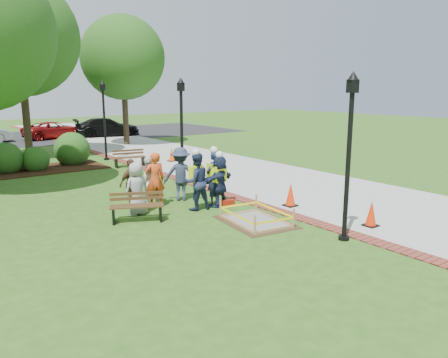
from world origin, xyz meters
TOP-DOWN VIEW (x-y plane):
  - ground at (0.00, 0.00)m, footprint 100.00×100.00m
  - sidewalk at (5.00, 10.00)m, footprint 6.00×60.00m
  - brick_edging at (1.75, 10.00)m, footprint 0.50×60.00m
  - mulch_bed at (-3.00, 12.00)m, footprint 7.00×3.00m
  - parking_lot at (0.00, 27.00)m, footprint 36.00×12.00m
  - wet_concrete_pad at (0.40, -0.49)m, footprint 1.98×2.50m
  - bench_near at (-2.35, 1.65)m, footprint 1.62×1.11m
  - bench_far at (1.37, 10.27)m, footprint 1.63×0.81m
  - cone_front at (2.75, -2.75)m, footprint 0.38×0.38m
  - cone_back at (2.46, 0.15)m, footprint 0.41×0.41m
  - cone_far at (3.86, 10.42)m, footprint 0.39×0.39m
  - toolbox at (0.85, 1.45)m, footprint 0.48×0.37m
  - lamp_near at (1.25, -3.00)m, footprint 0.28×0.28m
  - lamp_mid at (1.25, 5.00)m, footprint 0.28×0.28m
  - lamp_far at (1.25, 13.00)m, footprint 0.28×0.28m
  - tree_back at (-1.91, 16.43)m, footprint 6.35×6.35m
  - tree_right at (4.92, 18.49)m, footprint 5.59×5.59m
  - shrub_b at (-3.89, 12.17)m, footprint 1.53×1.53m
  - shrub_c at (-2.64, 11.95)m, footprint 1.26×1.26m
  - shrub_d at (-0.68, 12.68)m, footprint 1.79×1.79m
  - shrub_e at (-3.40, 13.15)m, footprint 1.13×1.13m
  - casual_person_a at (-2.03, 2.29)m, footprint 0.56×0.39m
  - casual_person_b at (-1.13, 2.80)m, footprint 0.64×0.48m
  - casual_person_c at (-1.23, 3.11)m, footprint 0.58×0.44m
  - casual_person_d at (-1.78, 3.16)m, footprint 0.57×0.42m
  - casual_person_e at (-0.02, 3.02)m, footprint 0.71×0.64m
  - hivis_worker_a at (0.60, 1.59)m, footprint 0.62×0.49m
  - hivis_worker_b at (0.53, 1.81)m, footprint 0.67×0.53m
  - hivis_worker_c at (-0.25, 1.69)m, footprint 0.63×0.45m
  - parked_car_c at (2.03, 25.33)m, footprint 2.40×4.56m
  - parked_car_d at (5.92, 24.44)m, footprint 3.26×5.33m

SIDE VIEW (x-z plane):
  - ground at x=0.00m, z-range 0.00..0.00m
  - shrub_b at x=-3.89m, z-range -0.77..0.77m
  - shrub_c at x=-2.64m, z-range -0.63..0.63m
  - shrub_d at x=-0.68m, z-range -0.90..0.90m
  - shrub_e at x=-3.40m, z-range -0.57..0.57m
  - parked_car_c at x=2.03m, z-range -0.71..0.71m
  - parked_car_d at x=5.92m, z-range -0.81..0.81m
  - parking_lot at x=0.00m, z-range 0.00..0.01m
  - sidewalk at x=5.00m, z-range 0.00..0.02m
  - brick_edging at x=1.75m, z-range 0.00..0.03m
  - mulch_bed at x=-3.00m, z-range -0.01..0.04m
  - toolbox at x=0.85m, z-range 0.00..0.21m
  - wet_concrete_pad at x=0.40m, z-range -0.04..0.51m
  - bench_near at x=-2.35m, z-range -0.15..0.69m
  - bench_far at x=1.37m, z-range -0.15..0.69m
  - cone_front at x=2.75m, z-range -0.01..0.74m
  - cone_far at x=3.86m, z-range -0.01..0.76m
  - cone_back at x=2.46m, z-range -0.01..0.79m
  - casual_person_d at x=-1.78m, z-range 0.00..1.61m
  - casual_person_c at x=-1.23m, z-range 0.00..1.62m
  - casual_person_a at x=-2.03m, z-range 0.00..1.65m
  - casual_person_b at x=-1.13m, z-range 0.00..1.81m
  - hivis_worker_a at x=0.60m, z-range -0.01..1.84m
  - casual_person_e at x=-0.02m, z-range 0.00..1.85m
  - hivis_worker_b at x=0.53m, z-range -0.01..1.98m
  - hivis_worker_c at x=-0.25m, z-range -0.01..1.98m
  - lamp_near at x=1.25m, z-range 0.35..4.61m
  - lamp_mid at x=1.25m, z-range 0.35..4.61m
  - lamp_far at x=1.25m, z-range 0.35..4.61m
  - tree_right at x=4.92m, z-range 1.51..10.15m
  - tree_back at x=-1.91m, z-range 1.68..11.41m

